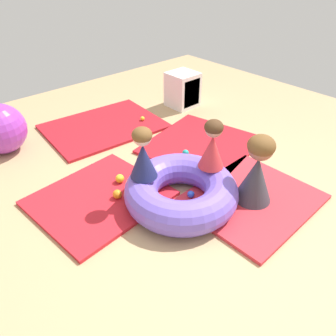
{
  "coord_description": "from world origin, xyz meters",
  "views": [
    {
      "loc": [
        -1.89,
        -1.82,
        2.26
      ],
      "look_at": [
        -0.03,
        0.25,
        0.36
      ],
      "focal_mm": 35.17,
      "sensor_mm": 36.0,
      "label": 1
    }
  ],
  "objects_px": {
    "play_ball_red": "(218,128)",
    "child_in_navy": "(143,153)",
    "child_in_red": "(212,145)",
    "exercise_ball_large": "(0,129)",
    "play_ball_orange": "(117,194)",
    "play_ball_yellow": "(120,179)",
    "play_ball_pink": "(215,159)",
    "play_ball_yellow_second": "(143,118)",
    "inflatable_cushion": "(181,191)",
    "play_ball_green": "(128,190)",
    "play_ball_blue": "(191,194)",
    "play_ball_teal": "(186,153)",
    "adult_seated": "(257,170)",
    "storage_cube": "(184,90)"
  },
  "relations": [
    {
      "from": "play_ball_blue",
      "to": "play_ball_teal",
      "type": "bearing_deg",
      "value": 49.42
    },
    {
      "from": "adult_seated",
      "to": "play_ball_teal",
      "type": "height_order",
      "value": "adult_seated"
    },
    {
      "from": "inflatable_cushion",
      "to": "child_in_red",
      "type": "relative_size",
      "value": 2.22
    },
    {
      "from": "inflatable_cushion",
      "to": "play_ball_green",
      "type": "xyz_separation_m",
      "value": [
        -0.33,
        0.47,
        -0.09
      ]
    },
    {
      "from": "play_ball_pink",
      "to": "play_ball_orange",
      "type": "bearing_deg",
      "value": 169.7
    },
    {
      "from": "play_ball_red",
      "to": "play_ball_orange",
      "type": "relative_size",
      "value": 0.91
    },
    {
      "from": "play_ball_red",
      "to": "play_ball_pink",
      "type": "bearing_deg",
      "value": -141.41
    },
    {
      "from": "inflatable_cushion",
      "to": "play_ball_red",
      "type": "relative_size",
      "value": 13.27
    },
    {
      "from": "play_ball_pink",
      "to": "play_ball_orange",
      "type": "xyz_separation_m",
      "value": [
        -1.28,
        0.23,
        0.01
      ]
    },
    {
      "from": "child_in_navy",
      "to": "storage_cube",
      "type": "xyz_separation_m",
      "value": [
        2.04,
        1.52,
        -0.32
      ]
    },
    {
      "from": "play_ball_orange",
      "to": "child_in_red",
      "type": "bearing_deg",
      "value": -32.82
    },
    {
      "from": "play_ball_teal",
      "to": "play_ball_yellow_second",
      "type": "bearing_deg",
      "value": 79.13
    },
    {
      "from": "play_ball_red",
      "to": "child_in_navy",
      "type": "bearing_deg",
      "value": -163.9
    },
    {
      "from": "child_in_navy",
      "to": "play_ball_red",
      "type": "height_order",
      "value": "child_in_navy"
    },
    {
      "from": "play_ball_pink",
      "to": "play_ball_teal",
      "type": "relative_size",
      "value": 0.99
    },
    {
      "from": "play_ball_green",
      "to": "play_ball_teal",
      "type": "xyz_separation_m",
      "value": [
        0.98,
        0.13,
        0.0
      ]
    },
    {
      "from": "play_ball_orange",
      "to": "child_in_navy",
      "type": "bearing_deg",
      "value": -46.09
    },
    {
      "from": "play_ball_blue",
      "to": "play_ball_red",
      "type": "relative_size",
      "value": 0.86
    },
    {
      "from": "play_ball_blue",
      "to": "play_ball_orange",
      "type": "distance_m",
      "value": 0.77
    },
    {
      "from": "adult_seated",
      "to": "play_ball_yellow",
      "type": "bearing_deg",
      "value": -37.41
    },
    {
      "from": "child_in_navy",
      "to": "play_ball_green",
      "type": "bearing_deg",
      "value": 164.25
    },
    {
      "from": "play_ball_yellow_second",
      "to": "exercise_ball_large",
      "type": "relative_size",
      "value": 0.1
    },
    {
      "from": "child_in_red",
      "to": "play_ball_blue",
      "type": "bearing_deg",
      "value": 10.98
    },
    {
      "from": "play_ball_pink",
      "to": "play_ball_teal",
      "type": "distance_m",
      "value": 0.38
    },
    {
      "from": "child_in_navy",
      "to": "play_ball_red",
      "type": "distance_m",
      "value": 1.87
    },
    {
      "from": "child_in_navy",
      "to": "play_ball_pink",
      "type": "height_order",
      "value": "child_in_navy"
    },
    {
      "from": "play_ball_pink",
      "to": "play_ball_yellow_second",
      "type": "xyz_separation_m",
      "value": [
        0.06,
        1.51,
        -0.01
      ]
    },
    {
      "from": "play_ball_yellow",
      "to": "exercise_ball_large",
      "type": "height_order",
      "value": "exercise_ball_large"
    },
    {
      "from": "child_in_navy",
      "to": "play_ball_yellow",
      "type": "bearing_deg",
      "value": 148.31
    },
    {
      "from": "play_ball_yellow",
      "to": "play_ball_red",
      "type": "height_order",
      "value": "play_ball_yellow"
    },
    {
      "from": "child_in_red",
      "to": "play_ball_green",
      "type": "bearing_deg",
      "value": -19.43
    },
    {
      "from": "play_ball_pink",
      "to": "play_ball_teal",
      "type": "bearing_deg",
      "value": 114.72
    },
    {
      "from": "play_ball_green",
      "to": "play_ball_orange",
      "type": "xyz_separation_m",
      "value": [
        -0.13,
        0.01,
        0.01
      ]
    },
    {
      "from": "adult_seated",
      "to": "play_ball_pink",
      "type": "distance_m",
      "value": 0.82
    },
    {
      "from": "adult_seated",
      "to": "play_ball_yellow",
      "type": "distance_m",
      "value": 1.49
    },
    {
      "from": "play_ball_blue",
      "to": "play_ball_teal",
      "type": "height_order",
      "value": "play_ball_teal"
    },
    {
      "from": "inflatable_cushion",
      "to": "play_ball_yellow",
      "type": "height_order",
      "value": "inflatable_cushion"
    },
    {
      "from": "child_in_red",
      "to": "exercise_ball_large",
      "type": "bearing_deg",
      "value": -43.18
    },
    {
      "from": "play_ball_orange",
      "to": "exercise_ball_large",
      "type": "xyz_separation_m",
      "value": [
        -0.5,
        1.83,
        0.23
      ]
    },
    {
      "from": "play_ball_red",
      "to": "exercise_ball_large",
      "type": "distance_m",
      "value": 2.89
    },
    {
      "from": "play_ball_orange",
      "to": "play_ball_yellow",
      "type": "bearing_deg",
      "value": 49.54
    },
    {
      "from": "adult_seated",
      "to": "exercise_ball_large",
      "type": "relative_size",
      "value": 1.17
    },
    {
      "from": "exercise_ball_large",
      "to": "play_ball_green",
      "type": "bearing_deg",
      "value": -71.03
    },
    {
      "from": "play_ball_yellow",
      "to": "play_ball_pink",
      "type": "height_order",
      "value": "play_ball_yellow"
    },
    {
      "from": "exercise_ball_large",
      "to": "storage_cube",
      "type": "distance_m",
      "value": 2.79
    },
    {
      "from": "play_ball_teal",
      "to": "storage_cube",
      "type": "relative_size",
      "value": 0.15
    },
    {
      "from": "play_ball_pink",
      "to": "exercise_ball_large",
      "type": "distance_m",
      "value": 2.73
    },
    {
      "from": "inflatable_cushion",
      "to": "play_ball_teal",
      "type": "relative_size",
      "value": 13.78
    },
    {
      "from": "play_ball_blue",
      "to": "play_ball_teal",
      "type": "xyz_separation_m",
      "value": [
        0.53,
        0.62,
        0.0
      ]
    },
    {
      "from": "adult_seated",
      "to": "inflatable_cushion",
      "type": "bearing_deg",
      "value": -22.6
    }
  ]
}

